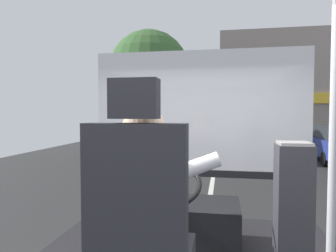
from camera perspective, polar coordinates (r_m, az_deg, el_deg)
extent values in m
cube|color=#2B2B2B|center=(10.90, 8.83, -7.79)|extent=(18.00, 44.00, 0.05)
cube|color=silver|center=(10.89, 8.83, -7.65)|extent=(0.12, 39.60, 0.00)
cube|color=#28282D|center=(1.41, -6.30, -12.96)|extent=(0.48, 0.10, 0.66)
cube|color=#28282D|center=(1.36, -6.39, 5.17)|extent=(0.22, 0.10, 0.18)
cylinder|color=#332D28|center=(1.79, 0.03, -17.82)|extent=(0.16, 0.51, 0.16)
cylinder|color=#332D28|center=(1.83, -5.79, -17.38)|extent=(0.16, 0.51, 0.16)
cylinder|color=silver|center=(1.58, -4.57, -13.69)|extent=(0.35, 0.35, 0.53)
cube|color=#B2842D|center=(1.73, -3.01, -10.02)|extent=(0.06, 0.01, 0.33)
sphere|color=beige|center=(1.52, -4.62, -0.37)|extent=(0.22, 0.22, 0.22)
cylinder|color=silver|center=(1.78, 1.11, -9.19)|extent=(0.55, 0.20, 0.27)
cylinder|color=silver|center=(1.83, -5.96, -8.89)|extent=(0.55, 0.20, 0.27)
cube|color=black|center=(2.94, 2.14, -17.84)|extent=(1.10, 0.56, 0.40)
cylinder|color=black|center=(2.48, 0.86, -14.46)|extent=(0.07, 0.26, 0.39)
torus|color=black|center=(2.34, 0.45, -11.03)|extent=(0.48, 0.44, 0.27)
cylinder|color=black|center=(2.34, 0.45, -11.03)|extent=(0.13, 0.13, 0.09)
cylinder|color=#B7B7BC|center=(1.80, 28.88, -1.39)|extent=(0.04, 0.04, 2.22)
cube|color=#333338|center=(2.40, 22.60, -15.23)|extent=(0.24, 0.23, 1.00)
cube|color=#9E9993|center=(2.30, 22.83, -3.05)|extent=(0.21, 0.21, 0.02)
cube|color=silver|center=(3.54, 5.91, 3.00)|extent=(2.50, 0.01, 1.40)
cube|color=black|center=(3.62, 5.85, -8.80)|extent=(2.50, 0.08, 0.08)
cylinder|color=#4C3828|center=(12.99, -3.55, -0.10)|extent=(0.30, 0.30, 2.64)
sphere|color=#365D2D|center=(13.10, -3.58, 10.52)|extent=(3.38, 3.38, 3.38)
cube|color=gray|center=(21.03, 22.45, 6.48)|extent=(9.14, 4.05, 6.84)
cube|color=gold|center=(18.96, 23.74, 4.84)|extent=(8.77, 0.12, 0.60)
cylinder|color=black|center=(14.65, 24.60, -4.16)|extent=(0.14, 0.53, 0.53)
cylinder|color=black|center=(12.20, 27.58, -5.56)|extent=(0.14, 0.53, 0.53)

